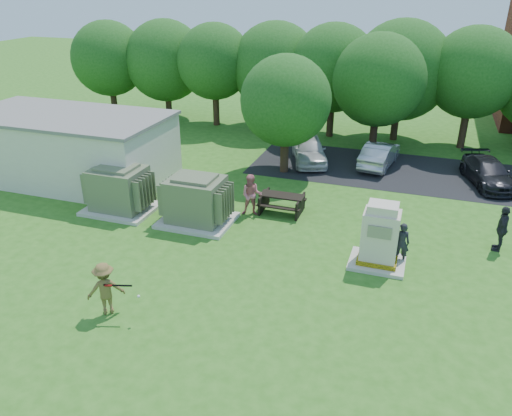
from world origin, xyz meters
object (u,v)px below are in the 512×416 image
at_px(generator_cabinet, 380,239).
at_px(batter, 105,289).
at_px(person_by_generator, 401,243).
at_px(person_walking_right, 502,229).
at_px(person_at_picnic, 252,195).
at_px(transformer_right, 196,201).
at_px(picnic_table, 282,201).
at_px(car_dark, 488,172).
at_px(car_silver_a, 379,154).
at_px(transformer_left, 119,190).
at_px(car_white, 309,149).

bearing_deg(generator_cabinet, batter, -143.40).
height_order(generator_cabinet, person_by_generator, generator_cabinet).
xyz_separation_m(generator_cabinet, batter, (-7.53, -5.60, -0.18)).
bearing_deg(person_walking_right, person_at_picnic, -80.18).
height_order(transformer_right, picnic_table, transformer_right).
relative_size(transformer_right, car_dark, 0.71).
relative_size(transformer_right, car_silver_a, 0.75).
height_order(generator_cabinet, car_silver_a, generator_cabinet).
height_order(transformer_right, generator_cabinet, generator_cabinet).
height_order(transformer_left, transformer_right, same).
xyz_separation_m(picnic_table, batter, (-3.04, -8.71, 0.35)).
bearing_deg(person_by_generator, car_silver_a, -83.08).
height_order(picnic_table, batter, batter).
xyz_separation_m(transformer_left, batter, (3.76, -6.58, -0.10)).
bearing_deg(transformer_left, car_white, 54.37).
relative_size(generator_cabinet, car_silver_a, 0.59).
xyz_separation_m(person_at_picnic, car_silver_a, (4.53, 8.06, -0.26)).
height_order(transformer_left, person_walking_right, transformer_left).
bearing_deg(car_white, person_at_picnic, -115.33).
distance_m(car_white, car_dark, 9.18).
height_order(transformer_right, person_by_generator, transformer_right).
distance_m(transformer_right, car_dark, 14.65).
bearing_deg(transformer_right, car_white, 73.21).
bearing_deg(picnic_table, person_walking_right, -3.62).
bearing_deg(person_at_picnic, car_silver_a, 47.24).
bearing_deg(car_dark, car_silver_a, 153.20).
xyz_separation_m(person_by_generator, car_dark, (3.53, 9.12, -0.17)).
height_order(car_white, car_dark, car_white).
xyz_separation_m(transformer_right, car_white, (2.69, 8.91, -0.25)).
relative_size(picnic_table, person_walking_right, 1.06).
bearing_deg(person_by_generator, transformer_right, -7.36).
relative_size(batter, person_at_picnic, 0.94).
distance_m(person_walking_right, car_dark, 7.01).
height_order(person_walking_right, car_silver_a, person_walking_right).
relative_size(person_by_generator, person_walking_right, 0.87).
height_order(person_at_picnic, car_white, person_at_picnic).
bearing_deg(car_dark, picnic_table, -160.86).
bearing_deg(transformer_right, person_at_picnic, 36.47).
bearing_deg(generator_cabinet, transformer_left, 175.02).
relative_size(transformer_left, batter, 1.73).
bearing_deg(person_at_picnic, generator_cabinet, -36.56).
distance_m(transformer_right, car_white, 9.31).
bearing_deg(batter, transformer_left, -96.02).
bearing_deg(person_by_generator, generator_cabinet, 26.90).
xyz_separation_m(transformer_right, person_at_picnic, (1.94, 1.43, -0.05)).
bearing_deg(car_dark, generator_cabinet, -131.29).
relative_size(picnic_table, person_by_generator, 1.22).
xyz_separation_m(car_white, car_silver_a, (3.78, 0.58, -0.06)).
bearing_deg(person_at_picnic, car_white, 70.83).
distance_m(picnic_table, car_white, 6.80).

